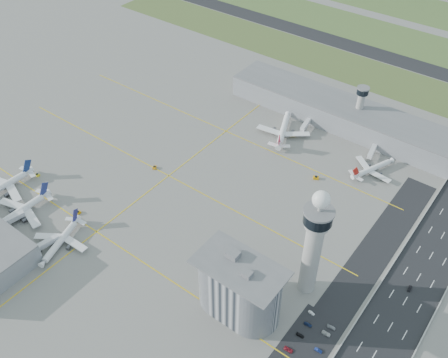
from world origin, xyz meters
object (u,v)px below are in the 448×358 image
Objects in this scene: jet_bridge_near_1 at (1,227)px; jet_bridge_near_2 at (35,252)px; car_lot_9 at (318,350)px; airplane_near_a at (1,184)px; admin_building at (239,288)px; tug_1 at (75,220)px; secondary_tower at (360,104)px; car_lot_4 at (308,324)px; airplane_far_a at (284,127)px; car_lot_3 at (300,335)px; control_tower at (314,240)px; car_lot_2 at (288,350)px; car_lot_5 at (311,313)px; car_lot_11 at (331,327)px; airplane_near_c at (59,238)px; tug_3 at (154,167)px; jet_bridge_far_1 at (374,147)px; tug_2 at (78,212)px; car_hw_1 at (410,289)px; airplane_far_b at (374,166)px; tug_0 at (37,175)px; car_lot_10 at (326,334)px; tug_4 at (293,135)px; tug_5 at (316,178)px; airplane_near_b at (18,209)px; jet_bridge_far_0 at (309,121)px.

jet_bridge_near_2 is at bearing -80.00° from jet_bridge_near_1.
airplane_near_a is at bearing 92.48° from car_lot_9.
admin_building is 3.00× the size of jet_bridge_near_2.
jet_bridge_near_1 is (-134.99, -39.00, -12.45)m from admin_building.
car_lot_9 is (150.34, 12.37, -0.32)m from tug_1.
secondary_tower is 170.16m from car_lot_4.
airplane_far_a is 11.77× the size of car_lot_3.
car_lot_2 is (11.26, -34.92, -34.45)m from control_tower.
jet_bridge_near_1 is at bearing 113.65° from car_lot_5.
airplane_near_c is at bearing 99.16° from car_lot_11.
jet_bridge_near_2 is 91.01m from tug_3.
jet_bridge_far_1 is 193.80m from tug_2.
jet_bridge_far_1 reaches higher than car_hw_1.
airplane_far_b is 12.46× the size of tug_0.
jet_bridge_near_1 is 3.33× the size of car_lot_10.
tug_4 reaches higher than car_lot_9.
jet_bridge_near_2 is at bearing 120.09° from tug_5.
car_lot_10 is (57.54, -93.05, -0.42)m from tug_5.
airplane_far_b is at bearing -51.53° from secondary_tower.
car_lot_4 is (194.24, 30.89, -5.33)m from airplane_near_a.
tug_3 is (-45.71, -81.58, -5.31)m from airplane_far_a.
airplane_near_a is at bearing 95.97° from car_lot_10.
jet_bridge_near_1 and jet_bridge_near_2 have the same top height.
airplane_near_b is at bearing 160.38° from airplane_far_b.
airplane_far_a is at bearing 148.27° from airplane_near_a.
tug_5 is at bearing 6.45° from tug_3.
airplane_far_b is at bearing -23.40° from jet_bridge_near_2.
airplane_far_a reaches higher than car_lot_2.
car_lot_10 is at bearing 15.27° from tug_2.
tug_5 is 109.40m from car_lot_10.
car_lot_5 is at bearing 20.45° from jet_bridge_far_0.
airplane_near_b is at bearing -108.48° from airplane_near_c.
car_lot_9 is at bearing -57.72° from car_lot_2.
tug_0 is 50.95m from tug_1.
jet_bridge_far_1 is (136.26, 180.03, -3.07)m from airplane_near_b.
airplane_far_b is at bearing 5.97° from car_lot_2.
airplane_near_b is 12.66× the size of car_lot_5.
jet_bridge_far_0 is 170.40m from car_lot_3.
tug_2 reaches higher than car_lot_11.
car_lot_2 is at bearing 97.71° from airplane_near_b.
tug_4 is at bearing -50.15° from tug_0.
car_lot_9 is at bearing 99.71° from airplane_near_b.
car_lot_10 is at bearing -40.03° from control_tower.
airplane_near_c is 183.56m from car_hw_1.
jet_bridge_far_1 is at bearing -18.55° from jet_bridge_near_2.
tug_3 is 138.23m from car_lot_5.
admin_building reaches higher than tug_5.
control_tower is at bearing -151.10° from airplane_far_b.
airplane_near_c is 12.95× the size of tug_3.
tug_3 is 146.84m from car_lot_2.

